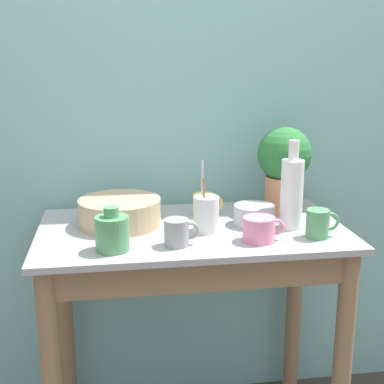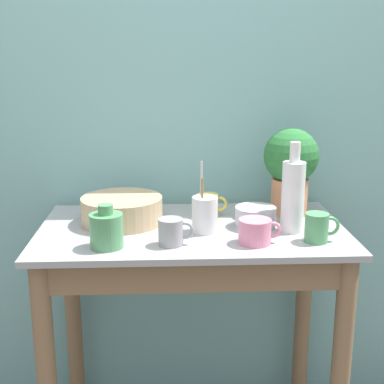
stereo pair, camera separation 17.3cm
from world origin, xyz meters
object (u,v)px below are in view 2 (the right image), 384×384
at_px(bowl_small_steel, 255,217).
at_px(mug_pink, 255,231).
at_px(mug_yellow, 208,205).
at_px(utensil_cup, 205,214).
at_px(bottle_tall, 293,195).
at_px(mug_grey, 172,232).
at_px(bowl_wash_large, 122,210).
at_px(bottle_short, 106,230).
at_px(potted_plant, 291,165).
at_px(mug_green, 317,228).

bearing_deg(bowl_small_steel, mug_pink, -99.26).
xyz_separation_m(mug_yellow, utensil_cup, (-0.03, -0.17, 0.02)).
bearing_deg(mug_pink, utensil_cup, 142.25).
relative_size(bottle_tall, bowl_small_steel, 2.15).
xyz_separation_m(mug_grey, utensil_cup, (0.11, 0.12, 0.02)).
bearing_deg(mug_grey, mug_yellow, 65.43).
distance_m(bowl_wash_large, mug_grey, 0.28).
distance_m(bottle_short, mug_grey, 0.19).
height_order(bowl_wash_large, mug_grey, bowl_wash_large).
height_order(potted_plant, bowl_wash_large, potted_plant).
relative_size(mug_yellow, mug_green, 1.01).
height_order(bottle_short, mug_green, bottle_short).
bearing_deg(mug_pink, bowl_small_steel, 80.74).
relative_size(bottle_short, bowl_small_steel, 0.97).
distance_m(mug_grey, mug_yellow, 0.32).
bearing_deg(bowl_wash_large, mug_grey, -53.65).
height_order(potted_plant, bottle_short, potted_plant).
xyz_separation_m(bottle_tall, mug_pink, (-0.13, -0.11, -0.08)).
relative_size(bowl_wash_large, bottle_short, 2.08).
distance_m(bottle_tall, bowl_small_steel, 0.15).
distance_m(potted_plant, bottle_short, 0.70).
bearing_deg(bowl_wash_large, mug_yellow, 12.28).
distance_m(bottle_tall, mug_pink, 0.19).
bearing_deg(bowl_wash_large, bowl_small_steel, -7.96).
bearing_deg(bottle_tall, mug_yellow, 145.17).
bearing_deg(potted_plant, mug_pink, -119.47).
bearing_deg(mug_yellow, potted_plant, 2.54).
distance_m(bottle_tall, mug_yellow, 0.32).
height_order(potted_plant, mug_yellow, potted_plant).
xyz_separation_m(mug_pink, mug_yellow, (-0.12, 0.29, 0.00)).
bearing_deg(bottle_short, utensil_cup, 23.03).
distance_m(mug_pink, mug_grey, 0.25).
height_order(potted_plant, bowl_small_steel, potted_plant).
height_order(mug_pink, bowl_small_steel, mug_pink).
bearing_deg(mug_grey, mug_green, 1.03).
xyz_separation_m(mug_grey, mug_green, (0.44, 0.01, 0.00)).
height_order(bowl_wash_large, utensil_cup, utensil_cup).
bearing_deg(bowl_small_steel, bottle_tall, -25.05).
distance_m(potted_plant, mug_green, 0.32).
relative_size(bottle_short, mug_grey, 1.23).
xyz_separation_m(potted_plant, bottle_short, (-0.61, -0.31, -0.12)).
xyz_separation_m(bowl_wash_large, mug_pink, (0.42, -0.22, -0.01)).
height_order(bowl_small_steel, utensil_cup, utensil_cup).
bearing_deg(bowl_wash_large, utensil_cup, -21.85).
bearing_deg(mug_green, bottle_tall, 117.91).
relative_size(bottle_short, mug_yellow, 1.22).
xyz_separation_m(mug_green, bowl_small_steel, (-0.16, 0.15, -0.01)).
bearing_deg(bottle_short, mug_grey, 3.43).
bearing_deg(mug_yellow, bowl_wash_large, -167.72).
relative_size(mug_pink, utensil_cup, 0.57).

